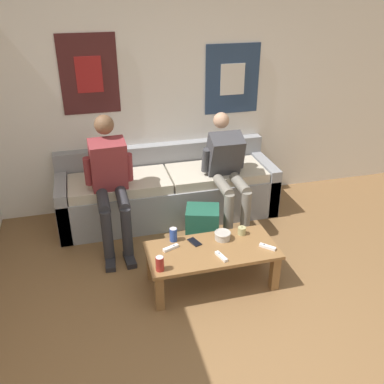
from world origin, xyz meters
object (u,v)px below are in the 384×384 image
(person_seated_teen, at_px, (227,169))
(ceramic_bowl, at_px, (223,235))
(game_controller_far_center, at_px, (221,256))
(game_controller_near_right, at_px, (171,248))
(cell_phone, at_px, (194,242))
(backpack, at_px, (202,229))
(drink_can_blue, at_px, (173,235))
(couch, at_px, (168,192))
(person_seated_adult, at_px, (110,179))
(coffee_table, at_px, (212,255))
(game_controller_near_left, at_px, (268,247))
(pillar_candle, at_px, (242,231))
(drink_can_red, at_px, (160,264))

(person_seated_teen, bearing_deg, ceramic_bowl, -110.99)
(person_seated_teen, distance_m, game_controller_far_center, 1.17)
(game_controller_near_right, xyz_separation_m, cell_phone, (0.22, 0.04, -0.01))
(game_controller_far_center, bearing_deg, backpack, 86.64)
(ceramic_bowl, distance_m, drink_can_blue, 0.43)
(couch, distance_m, person_seated_adult, 0.84)
(coffee_table, bearing_deg, person_seated_adult, 129.92)
(couch, bearing_deg, game_controller_near_left, -67.36)
(backpack, height_order, pillar_candle, pillar_candle)
(person_seated_teen, bearing_deg, cell_phone, -125.27)
(ceramic_bowl, height_order, game_controller_far_center, ceramic_bowl)
(pillar_candle, height_order, drink_can_red, drink_can_red)
(cell_phone, bearing_deg, couch, 89.87)
(game_controller_far_center, xyz_separation_m, cell_phone, (-0.16, 0.27, -0.01))
(game_controller_far_center, bearing_deg, coffee_table, 104.58)
(game_controller_near_left, height_order, cell_phone, game_controller_near_left)
(coffee_table, bearing_deg, cell_phone, 132.40)
(ceramic_bowl, xyz_separation_m, game_controller_far_center, (-0.10, -0.26, -0.03))
(drink_can_red, bearing_deg, pillar_candle, 21.99)
(ceramic_bowl, bearing_deg, coffee_table, -137.53)
(pillar_candle, distance_m, drink_can_red, 0.87)
(drink_can_red, bearing_deg, drink_can_blue, 63.19)
(ceramic_bowl, distance_m, game_controller_far_center, 0.28)
(drink_can_blue, relative_size, cell_phone, 0.82)
(game_controller_near_right, relative_size, cell_phone, 0.97)
(couch, height_order, cell_phone, couch)
(backpack, bearing_deg, person_seated_adult, 158.35)
(backpack, distance_m, game_controller_far_center, 0.73)
(pillar_candle, bearing_deg, coffee_table, -154.83)
(drink_can_blue, bearing_deg, cell_phone, -24.18)
(pillar_candle, bearing_deg, backpack, 120.64)
(pillar_candle, height_order, game_controller_far_center, pillar_candle)
(ceramic_bowl, relative_size, game_controller_far_center, 0.99)
(backpack, bearing_deg, coffee_table, -97.79)
(game_controller_near_left, bearing_deg, game_controller_far_center, -175.73)
(couch, xyz_separation_m, game_controller_near_left, (0.58, -1.38, 0.08))
(drink_can_red, bearing_deg, backpack, 52.93)
(backpack, distance_m, game_controller_near_left, 0.79)
(couch, height_order, backpack, couch)
(game_controller_near_left, xyz_separation_m, cell_phone, (-0.58, 0.24, -0.01))
(couch, bearing_deg, ceramic_bowl, -77.72)
(person_seated_adult, height_order, game_controller_near_left, person_seated_adult)
(person_seated_teen, bearing_deg, game_controller_near_left, -88.98)
(game_controller_near_right, bearing_deg, drink_can_blue, 67.51)
(couch, relative_size, ceramic_bowl, 16.10)
(couch, relative_size, drink_can_red, 18.99)
(pillar_candle, relative_size, drink_can_red, 0.67)
(ceramic_bowl, xyz_separation_m, cell_phone, (-0.25, 0.01, -0.03))
(coffee_table, xyz_separation_m, cell_phone, (-0.12, 0.13, 0.07))
(ceramic_bowl, bearing_deg, backpack, 97.23)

